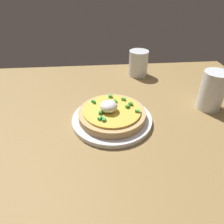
{
  "coord_description": "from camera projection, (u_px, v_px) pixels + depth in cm",
  "views": [
    {
      "loc": [
        -7.72,
        -54.41,
        40.29
      ],
      "look_at": [
        -3.28,
        -4.88,
        5.64
      ],
      "focal_mm": 32.91,
      "sensor_mm": 36.0,
      "label": 1
    }
  ],
  "objects": [
    {
      "name": "dining_table",
      "position": [
        121.0,
        114.0,
        0.67
      ],
      "size": [
        108.24,
        80.12,
        2.18
      ],
      "primitive_type": "cube",
      "color": "olive",
      "rests_on": "ground"
    },
    {
      "name": "plate",
      "position": [
        112.0,
        119.0,
        0.62
      ],
      "size": [
        24.02,
        24.02,
        1.46
      ],
      "primitive_type": "cylinder",
      "color": "white",
      "rests_on": "dining_table"
    },
    {
      "name": "pizza",
      "position": [
        112.0,
        113.0,
        0.61
      ],
      "size": [
        19.99,
        19.99,
        5.99
      ],
      "color": "tan",
      "rests_on": "plate"
    },
    {
      "name": "cup_near",
      "position": [
        138.0,
        64.0,
        0.88
      ],
      "size": [
        8.08,
        8.08,
        10.54
      ],
      "color": "silver",
      "rests_on": "dining_table"
    },
    {
      "name": "cup_far",
      "position": [
        211.0,
        92.0,
        0.66
      ],
      "size": [
        7.88,
        7.88,
        12.65
      ],
      "color": "silver",
      "rests_on": "dining_table"
    }
  ]
}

